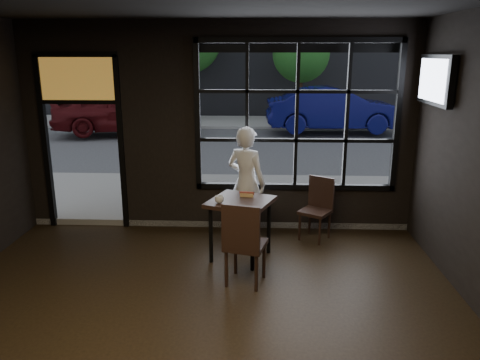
{
  "coord_description": "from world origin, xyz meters",
  "views": [
    {
      "loc": [
        0.64,
        -3.56,
        2.73
      ],
      "look_at": [
        0.4,
        2.2,
        1.15
      ],
      "focal_mm": 35.0,
      "sensor_mm": 36.0,
      "label": 1
    }
  ],
  "objects_px": {
    "cafe_table": "(241,229)",
    "man": "(246,183)",
    "chair_near": "(246,242)",
    "navy_car": "(334,109)"
  },
  "relations": [
    {
      "from": "cafe_table",
      "to": "man",
      "type": "distance_m",
      "value": 0.9
    },
    {
      "from": "chair_near",
      "to": "navy_car",
      "type": "xyz_separation_m",
      "value": [
        2.68,
        10.91,
        0.33
      ]
    },
    {
      "from": "chair_near",
      "to": "navy_car",
      "type": "bearing_deg",
      "value": -89.33
    },
    {
      "from": "cafe_table",
      "to": "man",
      "type": "height_order",
      "value": "man"
    },
    {
      "from": "cafe_table",
      "to": "navy_car",
      "type": "relative_size",
      "value": 0.18
    },
    {
      "from": "cafe_table",
      "to": "man",
      "type": "relative_size",
      "value": 0.49
    },
    {
      "from": "man",
      "to": "chair_near",
      "type": "bearing_deg",
      "value": 119.89
    },
    {
      "from": "cafe_table",
      "to": "man",
      "type": "bearing_deg",
      "value": 107.34
    },
    {
      "from": "chair_near",
      "to": "man",
      "type": "height_order",
      "value": "man"
    },
    {
      "from": "cafe_table",
      "to": "chair_near",
      "type": "height_order",
      "value": "chair_near"
    }
  ]
}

